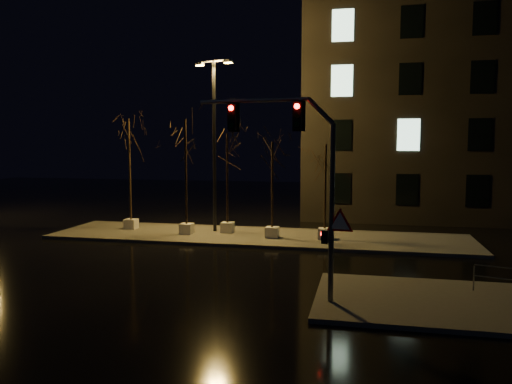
# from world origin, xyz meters

# --- Properties ---
(ground) EXTENTS (90.00, 90.00, 0.00)m
(ground) POSITION_xyz_m (0.00, 0.00, 0.00)
(ground) COLOR black
(ground) RESTS_ON ground
(median) EXTENTS (22.00, 5.00, 0.15)m
(median) POSITION_xyz_m (0.00, 6.00, 0.07)
(median) COLOR #4E4B45
(median) RESTS_ON ground
(sidewalk_corner) EXTENTS (7.00, 5.00, 0.15)m
(sidewalk_corner) POSITION_xyz_m (7.50, -3.50, 0.07)
(sidewalk_corner) COLOR #4E4B45
(sidewalk_corner) RESTS_ON ground
(building) EXTENTS (25.00, 12.00, 15.00)m
(building) POSITION_xyz_m (14.00, 18.00, 7.50)
(building) COLOR black
(building) RESTS_ON ground
(tree_0) EXTENTS (1.80, 1.80, 6.37)m
(tree_0) POSITION_xyz_m (-7.45, 6.47, 4.98)
(tree_0) COLOR silver
(tree_0) RESTS_ON median
(tree_1) EXTENTS (1.80, 1.80, 6.26)m
(tree_1) POSITION_xyz_m (-3.82, 5.66, 4.89)
(tree_1) COLOR silver
(tree_1) RESTS_ON median
(tree_2) EXTENTS (1.80, 1.80, 5.54)m
(tree_2) POSITION_xyz_m (-1.78, 6.51, 4.35)
(tree_2) COLOR silver
(tree_2) RESTS_ON median
(tree_3) EXTENTS (1.80, 1.80, 5.05)m
(tree_3) POSITION_xyz_m (0.86, 5.55, 3.98)
(tree_3) COLOR silver
(tree_3) RESTS_ON median
(tree_4) EXTENTS (1.80, 1.80, 4.89)m
(tree_4) POSITION_xyz_m (3.54, 5.72, 3.86)
(tree_4) COLOR silver
(tree_4) RESTS_ON median
(traffic_signal_mast) EXTENTS (5.05, 0.85, 6.23)m
(traffic_signal_mast) POSITION_xyz_m (3.50, -4.18, 4.24)
(traffic_signal_mast) COLOR #54575B
(traffic_signal_mast) RESTS_ON sidewalk_corner
(streetlight_main) EXTENTS (2.28, 0.93, 9.29)m
(streetlight_main) POSITION_xyz_m (-2.58, 6.78, 5.51)
(streetlight_main) COLOR black
(streetlight_main) RESTS_ON median
(guard_rail_a) EXTENTS (1.98, 0.60, 0.89)m
(guard_rail_a) POSITION_xyz_m (10.00, -2.47, 0.73)
(guard_rail_a) COLOR #54575B
(guard_rail_a) RESTS_ON sidewalk_corner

